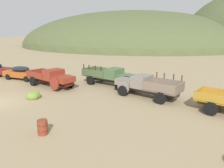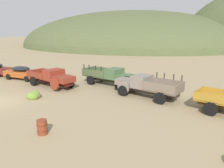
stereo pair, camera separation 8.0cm
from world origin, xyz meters
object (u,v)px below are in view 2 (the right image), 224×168
Objects in this scene: oil_drum_spare at (42,127)px; truck_rust_red at (54,78)px; car_oxide_orange at (24,73)px; truck_primer_gray at (143,85)px; truck_weathered_green at (113,77)px.

truck_rust_red is at bearing 124.80° from oil_drum_spare.
car_oxide_orange is 0.80× the size of truck_primer_gray.
truck_weathered_green reaches higher than car_oxide_orange.
truck_primer_gray reaches higher than car_oxide_orange.
truck_weathered_green is at bearing -16.67° from truck_primer_gray.
truck_weathered_green reaches higher than truck_rust_red.
truck_weathered_green is 4.54m from truck_primer_gray.
truck_primer_gray is (9.36, 0.62, -0.01)m from truck_rust_red.
truck_weathered_green is 11.85m from oil_drum_spare.
truck_rust_red reaches higher than oil_drum_spare.
car_oxide_orange is 5.91m from truck_rust_red.
truck_weathered_green is (5.48, 2.97, -0.00)m from truck_rust_red.
truck_weathered_green is 7.56× the size of oil_drum_spare.
truck_primer_gray is (15.06, -0.94, 0.18)m from car_oxide_orange.
oil_drum_spare is (11.85, -10.39, -0.39)m from car_oxide_orange.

